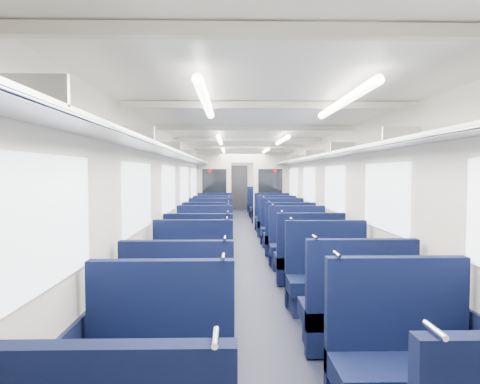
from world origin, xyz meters
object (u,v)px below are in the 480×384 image
(seat_14, at_px, (210,231))
(seat_23, at_px, (263,209))
(seat_4, at_px, (179,319))
(seat_5, at_px, (356,316))
(seat_6, at_px, (192,281))
(seat_19, at_px, (272,219))
(seat_18, at_px, (215,219))
(seat_26, at_px, (220,204))
(seat_22, at_px, (218,210))
(seat_21, at_px, (266,212))
(seat_9, at_px, (309,261))
(seat_2, at_px, (158,377))
(seat_13, at_px, (289,239))
(seat_24, at_px, (219,207))
(seat_27, at_px, (259,205))
(seat_16, at_px, (213,224))
(seat_25, at_px, (261,207))
(end_door, at_px, (239,188))
(seat_8, at_px, (199,262))
(seat_15, at_px, (282,231))
(seat_3, at_px, (403,369))
(seat_20, at_px, (217,213))
(bulkhead, at_px, (242,187))
(seat_11, at_px, (298,249))
(seat_7, at_px, (328,283))
(seat_17, at_px, (276,224))

(seat_14, relative_size, seat_23, 1.00)
(seat_4, bearing_deg, seat_5, 1.61)
(seat_6, bearing_deg, seat_19, 76.19)
(seat_5, distance_m, seat_18, 8.33)
(seat_6, distance_m, seat_26, 12.38)
(seat_22, bearing_deg, seat_21, -32.36)
(seat_9, xyz_separation_m, seat_26, (-1.66, 11.24, 0.00))
(seat_2, height_order, seat_13, same)
(seat_14, distance_m, seat_24, 6.80)
(seat_14, height_order, seat_22, same)
(seat_27, bearing_deg, seat_22, -125.68)
(seat_16, xyz_separation_m, seat_25, (1.66, 5.45, 0.00))
(seat_4, bearing_deg, seat_13, 70.15)
(seat_9, relative_size, seat_23, 1.00)
(seat_16, relative_size, seat_24, 1.00)
(end_door, distance_m, seat_27, 1.81)
(seat_19, bearing_deg, seat_8, -106.30)
(seat_18, bearing_deg, seat_26, 90.00)
(seat_16, bearing_deg, seat_14, -90.00)
(seat_19, bearing_deg, seat_27, 90.00)
(seat_15, xyz_separation_m, seat_21, (0.00, 4.44, 0.00))
(seat_3, xyz_separation_m, seat_16, (-1.66, 8.00, 0.00))
(seat_9, relative_size, seat_16, 1.00)
(end_door, height_order, seat_25, end_door)
(seat_20, xyz_separation_m, seat_25, (1.66, 2.31, 0.00))
(bulkhead, height_order, seat_8, bulkhead)
(seat_24, bearing_deg, seat_20, -90.00)
(seat_11, distance_m, seat_24, 9.17)
(seat_9, relative_size, seat_13, 1.00)
(end_door, bearing_deg, seat_8, -93.77)
(bulkhead, distance_m, seat_7, 8.15)
(seat_9, relative_size, seat_18, 1.00)
(bulkhead, relative_size, seat_7, 2.48)
(seat_17, bearing_deg, seat_2, -101.53)
(bulkhead, bearing_deg, seat_6, -95.96)
(seat_15, xyz_separation_m, seat_27, (0.00, 7.81, 0.00))
(seat_20, bearing_deg, bulkhead, -45.61)
(seat_7, distance_m, seat_15, 4.50)
(seat_5, distance_m, seat_19, 8.02)
(seat_4, xyz_separation_m, seat_19, (1.66, 8.07, 0.00))
(seat_11, relative_size, seat_19, 1.00)
(seat_3, distance_m, seat_19, 9.09)
(bulkhead, height_order, seat_22, bulkhead)
(seat_7, xyz_separation_m, seat_22, (-1.66, 9.99, 0.00))
(seat_11, bearing_deg, seat_25, 90.00)
(seat_22, distance_m, seat_26, 2.48)
(seat_3, distance_m, seat_18, 9.38)
(seat_16, height_order, seat_27, same)
(seat_6, bearing_deg, seat_15, 69.31)
(seat_11, height_order, seat_25, same)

